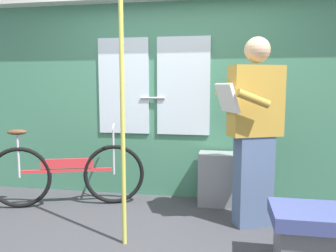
% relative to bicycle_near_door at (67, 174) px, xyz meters
% --- Properties ---
extents(ground_plane, '(6.04, 4.30, 0.04)m').
position_rel_bicycle_near_door_xyz_m(ground_plane, '(1.05, -0.81, -0.38)').
color(ground_plane, '#38383D').
extents(train_door_wall, '(5.04, 0.28, 2.27)m').
position_rel_bicycle_near_door_xyz_m(train_door_wall, '(1.04, 0.53, 0.83)').
color(train_door_wall, '#427F60').
rests_on(train_door_wall, ground_plane).
extents(bicycle_near_door, '(1.59, 0.64, 0.87)m').
position_rel_bicycle_near_door_xyz_m(bicycle_near_door, '(0.00, 0.00, 0.00)').
color(bicycle_near_door, black).
rests_on(bicycle_near_door, ground_plane).
extents(passenger_reading_newspaper, '(0.63, 0.58, 1.73)m').
position_rel_bicycle_near_door_xyz_m(passenger_reading_newspaper, '(1.94, -0.17, 0.56)').
color(passenger_reading_newspaper, slate).
rests_on(passenger_reading_newspaper, ground_plane).
extents(trash_bin_by_wall, '(0.42, 0.28, 0.57)m').
position_rel_bicycle_near_door_xyz_m(trash_bin_by_wall, '(1.61, 0.32, -0.07)').
color(trash_bin_by_wall, gray).
rests_on(trash_bin_by_wall, ground_plane).
extents(handrail_pole, '(0.04, 0.04, 2.23)m').
position_rel_bicycle_near_door_xyz_m(handrail_pole, '(0.88, -0.75, 0.76)').
color(handrail_pole, '#C6C14C').
rests_on(handrail_pole, ground_plane).
extents(bench_seat_corner, '(0.70, 0.44, 0.45)m').
position_rel_bicycle_near_door_xyz_m(bench_seat_corner, '(2.37, -0.91, -0.12)').
color(bench_seat_corner, '#3D477F').
rests_on(bench_seat_corner, ground_plane).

